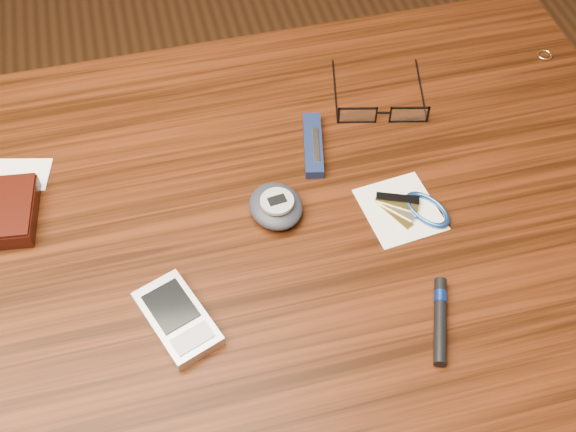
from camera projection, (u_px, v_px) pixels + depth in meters
name	position (u px, v px, depth m)	size (l,w,h in m)	color
desk	(256.00, 292.00, 0.87)	(1.00, 0.70, 0.75)	#371608
eyeglasses	(383.00, 112.00, 0.90)	(0.14, 0.14, 0.03)	black
gold_ring	(544.00, 55.00, 0.98)	(0.02, 0.02, 0.00)	tan
pda_phone	(177.00, 318.00, 0.73)	(0.08, 0.11, 0.01)	#B4B3B8
pedometer	(276.00, 206.00, 0.81)	(0.07, 0.07, 0.03)	#20222C
notepad_keys	(414.00, 209.00, 0.82)	(0.11, 0.10, 0.01)	white
pocket_knife	(313.00, 145.00, 0.87)	(0.04, 0.10, 0.01)	#111B3E
black_blue_pen	(440.00, 318.00, 0.73)	(0.05, 0.10, 0.01)	black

